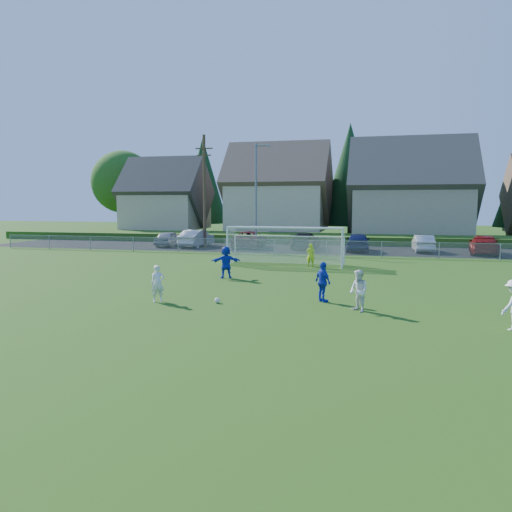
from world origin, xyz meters
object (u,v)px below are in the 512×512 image
(car_b, at_px, (196,238))
(car_d, at_px, (305,241))
(soccer_ball, at_px, (217,300))
(player_blue_a, at_px, (323,282))
(car_e, at_px, (358,242))
(goalkeeper, at_px, (311,255))
(soccer_goal, at_px, (286,240))
(player_blue_b, at_px, (226,262))
(car_f, at_px, (423,244))
(player_white_a, at_px, (158,284))
(car_c, at_px, (250,239))
(player_white_b, at_px, (359,291))
(car_g, at_px, (484,245))
(car_a, at_px, (169,239))

(car_b, distance_m, car_d, 9.92)
(soccer_ball, relative_size, player_blue_a, 0.14)
(car_e, bearing_deg, goalkeeper, 76.09)
(soccer_goal, bearing_deg, player_blue_b, -107.78)
(player_blue_a, bearing_deg, car_e, -41.95)
(player_blue_b, distance_m, car_f, 20.87)
(player_white_a, distance_m, car_f, 27.18)
(player_blue_b, xyz_separation_m, car_f, (11.36, 17.51, -0.16))
(car_c, bearing_deg, car_b, -0.46)
(player_white_b, bearing_deg, player_blue_a, -173.03)
(player_white_a, bearing_deg, player_white_b, -35.51)
(player_blue_a, xyz_separation_m, car_d, (-4.14, 23.17, -0.11))
(goalkeeper, relative_size, car_d, 0.30)
(car_g, bearing_deg, goalkeeper, 49.39)
(car_b, height_order, car_e, car_e)
(car_f, bearing_deg, player_white_b, 78.45)
(player_blue_a, xyz_separation_m, goalkeeper, (-2.02, 11.09, -0.08))
(goalkeeper, distance_m, car_d, 12.27)
(player_white_b, height_order, player_blue_a, player_blue_a)
(player_white_b, relative_size, car_e, 0.34)
(goalkeeper, xyz_separation_m, car_e, (2.45, 10.83, 0.05))
(player_white_b, height_order, player_blue_b, player_blue_b)
(player_white_a, xyz_separation_m, player_white_b, (7.96, 0.09, 0.03))
(car_c, xyz_separation_m, soccer_goal, (5.44, -11.41, 0.89))
(player_blue_a, bearing_deg, car_g, -65.46)
(player_white_b, xyz_separation_m, soccer_goal, (-5.16, 13.15, 0.85))
(player_blue_b, bearing_deg, car_f, -147.22)
(player_blue_b, relative_size, car_d, 0.35)
(player_white_b, bearing_deg, player_blue_b, -170.44)
(car_d, relative_size, car_e, 1.06)
(player_white_a, height_order, goalkeeper, player_white_a)
(car_a, xyz_separation_m, car_e, (17.17, -0.86, 0.08))
(goalkeeper, distance_m, car_b, 16.76)
(soccer_ball, height_order, player_blue_a, player_blue_a)
(player_white_b, relative_size, player_blue_a, 0.95)
(player_white_b, bearing_deg, soccer_ball, -129.61)
(player_blue_a, distance_m, car_g, 24.10)
(soccer_goal, bearing_deg, car_g, 36.78)
(car_c, bearing_deg, player_white_b, 109.40)
(car_d, bearing_deg, car_a, 3.26)
(car_g, bearing_deg, car_c, 4.11)
(player_white_a, bearing_deg, goalkeeper, 34.45)
(player_white_a, relative_size, player_blue_a, 0.91)
(car_g, relative_size, soccer_goal, 0.69)
(soccer_ball, bearing_deg, player_blue_a, 17.70)
(player_white_a, distance_m, car_b, 25.50)
(player_blue_a, height_order, goalkeeper, player_blue_a)
(player_blue_a, bearing_deg, goalkeeper, -30.50)
(player_white_b, relative_size, car_c, 0.29)
(player_white_b, distance_m, car_f, 24.60)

